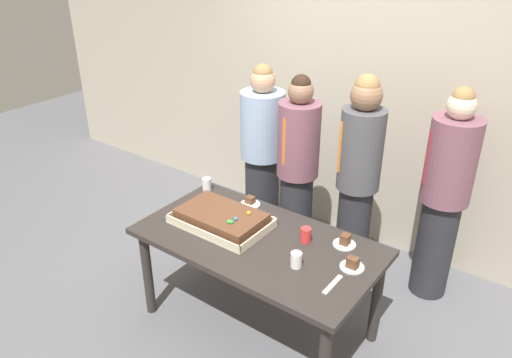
# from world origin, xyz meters

# --- Properties ---
(ground_plane) EXTENTS (12.00, 12.00, 0.00)m
(ground_plane) POSITION_xyz_m (0.00, 0.00, 0.00)
(ground_plane) COLOR #5B5B60
(interior_back_panel) EXTENTS (8.00, 0.12, 3.00)m
(interior_back_panel) POSITION_xyz_m (0.00, 1.60, 1.50)
(interior_back_panel) COLOR #B2A893
(interior_back_panel) RESTS_ON ground_plane
(party_table) EXTENTS (1.63, 0.88, 0.74)m
(party_table) POSITION_xyz_m (0.00, 0.00, 0.65)
(party_table) COLOR #2D2826
(party_table) RESTS_ON ground_plane
(sheet_cake) EXTENTS (0.66, 0.43, 0.12)m
(sheet_cake) POSITION_xyz_m (-0.31, 0.00, 0.79)
(sheet_cake) COLOR beige
(sheet_cake) RESTS_ON party_table
(plated_slice_near_left) EXTENTS (0.15, 0.15, 0.06)m
(plated_slice_near_left) POSITION_xyz_m (-0.32, 0.34, 0.76)
(plated_slice_near_left) COLOR white
(plated_slice_near_left) RESTS_ON party_table
(plated_slice_near_right) EXTENTS (0.15, 0.15, 0.08)m
(plated_slice_near_right) POSITION_xyz_m (0.50, 0.28, 0.77)
(plated_slice_near_right) COLOR white
(plated_slice_near_right) RESTS_ON party_table
(plated_slice_far_left) EXTENTS (0.15, 0.15, 0.08)m
(plated_slice_far_left) POSITION_xyz_m (0.65, 0.09, 0.77)
(plated_slice_far_left) COLOR white
(plated_slice_far_left) RESTS_ON party_table
(drink_cup_nearest) EXTENTS (0.07, 0.07, 0.10)m
(drink_cup_nearest) POSITION_xyz_m (0.37, -0.10, 0.79)
(drink_cup_nearest) COLOR white
(drink_cup_nearest) RESTS_ON party_table
(drink_cup_middle) EXTENTS (0.07, 0.07, 0.10)m
(drink_cup_middle) POSITION_xyz_m (0.27, 0.17, 0.79)
(drink_cup_middle) COLOR red
(drink_cup_middle) RESTS_ON party_table
(drink_cup_far_end) EXTENTS (0.07, 0.07, 0.10)m
(drink_cup_far_end) POSITION_xyz_m (-0.74, 0.32, 0.79)
(drink_cup_far_end) COLOR white
(drink_cup_far_end) RESTS_ON party_table
(cake_server_utensil) EXTENTS (0.03, 0.20, 0.01)m
(cake_server_utensil) POSITION_xyz_m (0.63, -0.13, 0.75)
(cake_server_utensil) COLOR silver
(cake_server_utensil) RESTS_ON party_table
(person_serving_front) EXTENTS (0.33, 0.33, 1.65)m
(person_serving_front) POSITION_xyz_m (-0.20, 0.80, 0.86)
(person_serving_front) COLOR #28282D
(person_serving_front) RESTS_ON ground_plane
(person_green_shirt_behind) EXTENTS (0.35, 0.35, 1.67)m
(person_green_shirt_behind) POSITION_xyz_m (0.86, 1.12, 0.86)
(person_green_shirt_behind) COLOR #28282D
(person_green_shirt_behind) RESTS_ON ground_plane
(person_striped_tie_right) EXTENTS (0.37, 0.37, 1.64)m
(person_striped_tie_right) POSITION_xyz_m (-0.63, 0.93, 0.84)
(person_striped_tie_right) COLOR #28282D
(person_striped_tie_right) RESTS_ON ground_plane
(person_far_right_suit) EXTENTS (0.31, 0.31, 1.74)m
(person_far_right_suit) POSITION_xyz_m (0.33, 0.78, 0.93)
(person_far_right_suit) COLOR #28282D
(person_far_right_suit) RESTS_ON ground_plane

